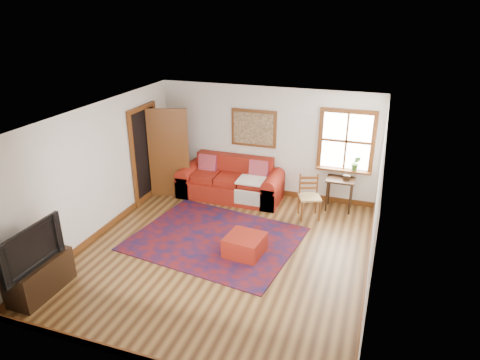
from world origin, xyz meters
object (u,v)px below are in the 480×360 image
at_px(red_leather_sofa, 231,184).
at_px(red_ottoman, 245,245).
at_px(ladder_back_chair, 309,195).
at_px(media_cabinet, 40,277).
at_px(side_table, 340,184).

distance_m(red_leather_sofa, red_ottoman, 2.50).
height_order(ladder_back_chair, media_cabinet, ladder_back_chair).
bearing_deg(media_cabinet, ladder_back_chair, 48.50).
height_order(red_ottoman, media_cabinet, media_cabinet).
distance_m(red_leather_sofa, side_table, 2.45).
bearing_deg(media_cabinet, side_table, 47.92).
height_order(red_ottoman, side_table, side_table).
height_order(red_leather_sofa, media_cabinet, red_leather_sofa).
bearing_deg(red_leather_sofa, red_ottoman, -64.51).
height_order(red_leather_sofa, red_ottoman, red_leather_sofa).
relative_size(red_leather_sofa, media_cabinet, 2.27).
distance_m(red_leather_sofa, media_cabinet, 4.57).
relative_size(red_leather_sofa, ladder_back_chair, 2.56).
distance_m(red_leather_sofa, ladder_back_chair, 1.93).
bearing_deg(side_table, media_cabinet, -132.08).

